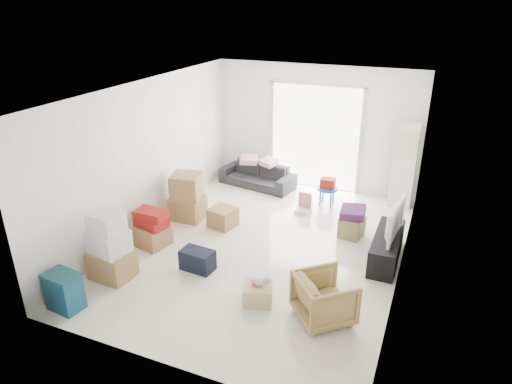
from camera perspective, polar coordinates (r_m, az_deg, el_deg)
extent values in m
cube|color=silver|center=(8.02, 1.00, -7.54)|extent=(4.50, 6.00, 0.24)
cube|color=white|center=(6.98, 1.17, 13.64)|extent=(4.50, 6.00, 0.24)
cube|color=white|center=(10.20, 7.63, 8.10)|extent=(4.50, 0.24, 2.70)
cube|color=white|center=(4.91, -12.68, -9.88)|extent=(4.50, 0.24, 2.70)
cube|color=white|center=(8.48, -14.02, 4.45)|extent=(0.24, 6.00, 2.70)
cube|color=white|center=(6.93, 19.61, -0.53)|extent=(0.24, 6.00, 2.70)
cube|color=white|center=(10.12, 7.35, 6.82)|extent=(2.00, 0.01, 2.30)
cube|color=silver|center=(10.41, 2.00, 7.46)|extent=(0.06, 0.04, 2.30)
cube|color=silver|center=(9.91, 12.93, 6.06)|extent=(0.06, 0.04, 2.30)
cube|color=silver|center=(9.85, 7.68, 13.23)|extent=(2.10, 0.04, 0.06)
cube|color=silver|center=(9.59, 17.99, 3.18)|extent=(0.45, 0.30, 1.75)
cube|color=black|center=(7.77, 16.00, -6.68)|extent=(0.41, 1.37, 0.46)
imported|color=black|center=(7.63, 16.24, -4.79)|extent=(0.65, 1.02, 0.13)
imported|color=#29292E|center=(10.31, 0.16, 2.54)|extent=(1.78, 0.79, 0.67)
cube|color=#C08C98|center=(10.27, -0.91, 4.77)|extent=(0.41, 0.35, 0.11)
cube|color=#C08C98|center=(10.12, 1.59, 4.49)|extent=(0.41, 0.38, 0.11)
imported|color=#AF7E4E|center=(6.22, 8.58, -12.74)|extent=(0.95, 0.95, 0.72)
cube|color=navy|center=(6.98, -22.67, -12.38)|extent=(0.49, 0.37, 0.26)
cube|color=navy|center=(6.84, -23.00, -10.62)|extent=(0.49, 0.37, 0.26)
cube|color=#0C333D|center=(6.77, -23.20, -9.58)|extent=(0.51, 0.38, 0.04)
cube|color=olive|center=(7.38, -17.51, -8.59)|extent=(0.62, 0.53, 0.45)
cube|color=white|center=(7.19, -17.89, -5.89)|extent=(0.63, 0.55, 0.35)
cube|color=white|center=(7.04, -18.22, -3.58)|extent=(0.49, 0.44, 0.30)
cube|color=olive|center=(8.12, -12.77, -5.33)|extent=(0.59, 0.59, 0.36)
cube|color=#9E2313|center=(8.00, -12.93, -3.69)|extent=(0.61, 0.47, 0.16)
cube|color=#9E2313|center=(7.93, -13.03, -2.70)|extent=(0.53, 0.35, 0.14)
cube|color=olive|center=(8.92, -8.53, -1.97)|extent=(0.61, 0.51, 0.44)
cube|color=olive|center=(8.74, -8.71, 0.73)|extent=(0.62, 0.62, 0.47)
cube|color=olive|center=(8.56, -4.17, -3.18)|extent=(0.52, 0.52, 0.37)
cube|color=black|center=(7.32, -7.32, -8.42)|extent=(0.54, 0.35, 0.33)
cube|color=olive|center=(8.35, 11.86, -4.30)|extent=(0.45, 0.45, 0.38)
cube|color=#50204F|center=(8.24, 12.01, -2.70)|extent=(0.45, 0.45, 0.14)
cylinder|color=#0A43AE|center=(9.46, 8.91, 0.44)|extent=(0.44, 0.44, 0.04)
cylinder|color=#0A43AE|center=(9.61, 9.65, -0.47)|extent=(0.04, 0.04, 0.34)
cylinder|color=#0A43AE|center=(9.65, 8.37, -0.26)|extent=(0.04, 0.04, 0.34)
cylinder|color=#0A43AE|center=(9.46, 8.03, -0.76)|extent=(0.04, 0.04, 0.34)
cylinder|color=#0A43AE|center=(9.41, 9.33, -0.97)|extent=(0.04, 0.04, 0.34)
cube|color=#9E2313|center=(9.41, 8.96, 1.12)|extent=(0.28, 0.22, 0.20)
cube|color=silver|center=(9.16, 5.89, -2.39)|extent=(0.32, 0.29, 0.07)
cube|color=#C16579|center=(9.18, 6.15, -1.01)|extent=(0.28, 0.07, 0.32)
cube|color=tan|center=(6.59, 0.23, -12.50)|extent=(0.52, 0.52, 0.27)
ellipsoid|color=#B2ADA8|center=(6.48, 0.23, -11.12)|extent=(0.21, 0.15, 0.11)
cube|color=#C22846|center=(6.48, 0.23, -11.09)|extent=(0.18, 0.17, 0.03)
sphere|color=#B2ADA8|center=(6.45, 1.36, -11.00)|extent=(0.11, 0.11, 0.11)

